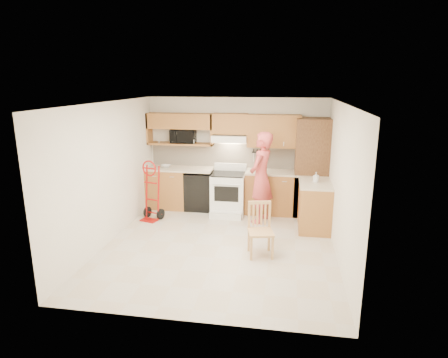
% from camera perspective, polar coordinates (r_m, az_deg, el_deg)
% --- Properties ---
extents(floor, '(4.00, 4.50, 0.02)m').
position_cam_1_polar(floor, '(6.94, -0.68, -9.93)').
color(floor, beige).
rests_on(floor, ground).
extents(ceiling, '(4.00, 4.50, 0.02)m').
position_cam_1_polar(ceiling, '(6.34, -0.75, 11.31)').
color(ceiling, white).
rests_on(ceiling, ground).
extents(wall_back, '(4.00, 0.02, 2.50)m').
position_cam_1_polar(wall_back, '(8.71, 1.88, 3.81)').
color(wall_back, white).
rests_on(wall_back, ground).
extents(wall_front, '(4.00, 0.02, 2.50)m').
position_cam_1_polar(wall_front, '(4.42, -5.84, -6.93)').
color(wall_front, white).
rests_on(wall_front, ground).
extents(wall_left, '(0.02, 4.50, 2.50)m').
position_cam_1_polar(wall_left, '(7.15, -16.79, 0.83)').
color(wall_left, white).
rests_on(wall_left, ground).
extents(wall_right, '(0.02, 4.50, 2.50)m').
position_cam_1_polar(wall_right, '(6.50, 17.03, -0.52)').
color(wall_right, white).
rests_on(wall_right, ground).
extents(backsplash, '(3.92, 0.03, 0.55)m').
position_cam_1_polar(backsplash, '(8.69, 1.85, 3.45)').
color(backsplash, beige).
rests_on(backsplash, wall_back).
extents(lower_cab_left, '(0.90, 0.60, 0.90)m').
position_cam_1_polar(lower_cab_left, '(8.93, -8.34, -1.35)').
color(lower_cab_left, olive).
rests_on(lower_cab_left, ground).
extents(dishwasher, '(0.60, 0.60, 0.85)m').
position_cam_1_polar(dishwasher, '(8.74, -3.64, -1.74)').
color(dishwasher, black).
rests_on(dishwasher, ground).
extents(lower_cab_right, '(1.14, 0.60, 0.90)m').
position_cam_1_polar(lower_cab_right, '(8.53, 7.10, -2.06)').
color(lower_cab_right, olive).
rests_on(lower_cab_right, ground).
extents(countertop_left, '(1.50, 0.63, 0.04)m').
position_cam_1_polar(countertop_left, '(8.73, -6.57, 1.53)').
color(countertop_left, '#BFAF93').
rests_on(countertop_left, lower_cab_left).
extents(countertop_right, '(1.14, 0.63, 0.04)m').
position_cam_1_polar(countertop_right, '(8.41, 7.20, 1.01)').
color(countertop_right, '#BFAF93').
rests_on(countertop_right, lower_cab_right).
extents(cab_return_right, '(0.60, 1.00, 0.90)m').
position_cam_1_polar(cab_return_right, '(7.78, 13.27, -3.96)').
color(cab_return_right, olive).
rests_on(cab_return_right, ground).
extents(countertop_return, '(0.63, 1.00, 0.04)m').
position_cam_1_polar(countertop_return, '(7.65, 13.47, -0.62)').
color(countertop_return, '#BFAF93').
rests_on(countertop_return, cab_return_right).
extents(pantry_tall, '(0.70, 0.60, 2.10)m').
position_cam_1_polar(pantry_tall, '(8.39, 12.83, 1.65)').
color(pantry_tall, brown).
rests_on(pantry_tall, ground).
extents(upper_cab_left, '(1.50, 0.33, 0.34)m').
position_cam_1_polar(upper_cab_left, '(8.69, -6.53, 8.56)').
color(upper_cab_left, olive).
rests_on(upper_cab_left, wall_back).
extents(upper_shelf_mw, '(1.50, 0.33, 0.04)m').
position_cam_1_polar(upper_shelf_mw, '(8.75, -6.44, 5.24)').
color(upper_shelf_mw, olive).
rests_on(upper_shelf_mw, wall_back).
extents(upper_cab_center, '(0.76, 0.33, 0.44)m').
position_cam_1_polar(upper_cab_center, '(8.45, 0.95, 8.22)').
color(upper_cab_center, olive).
rests_on(upper_cab_center, wall_back).
extents(upper_cab_right, '(1.14, 0.33, 0.70)m').
position_cam_1_polar(upper_cab_right, '(8.39, 7.43, 7.08)').
color(upper_cab_right, olive).
rests_on(upper_cab_right, wall_back).
extents(range_hood, '(0.76, 0.46, 0.14)m').
position_cam_1_polar(range_hood, '(8.43, 0.87, 6.07)').
color(range_hood, white).
rests_on(range_hood, wall_back).
extents(knife_strip, '(0.40, 0.05, 0.29)m').
position_cam_1_polar(knife_strip, '(8.61, 5.47, 3.55)').
color(knife_strip, black).
rests_on(knife_strip, backsplash).
extents(microwave, '(0.58, 0.41, 0.31)m').
position_cam_1_polar(microwave, '(8.71, -6.07, 6.36)').
color(microwave, black).
rests_on(microwave, upper_shelf_mw).
extents(range, '(0.72, 0.95, 1.06)m').
position_cam_1_polar(range, '(8.36, 0.60, -1.71)').
color(range, white).
rests_on(range, ground).
extents(person, '(0.64, 0.79, 1.87)m').
position_cam_1_polar(person, '(7.83, 5.52, 0.19)').
color(person, '#C84645').
rests_on(person, ground).
extents(hand_truck, '(0.55, 0.52, 1.15)m').
position_cam_1_polar(hand_truck, '(8.14, -10.88, -2.12)').
color(hand_truck, '#B2100C').
rests_on(hand_truck, ground).
extents(dining_chair, '(0.49, 0.52, 0.90)m').
position_cam_1_polar(dining_chair, '(6.44, 5.47, -7.57)').
color(dining_chair, tan).
rests_on(dining_chair, ground).
extents(soap_bottle, '(0.12, 0.12, 0.20)m').
position_cam_1_polar(soap_bottle, '(7.65, 13.51, 0.29)').
color(soap_bottle, white).
rests_on(soap_bottle, countertop_return).
extents(bowl, '(0.26, 0.26, 0.05)m').
position_cam_1_polar(bowl, '(8.81, -8.60, 1.89)').
color(bowl, white).
rests_on(bowl, countertop_left).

